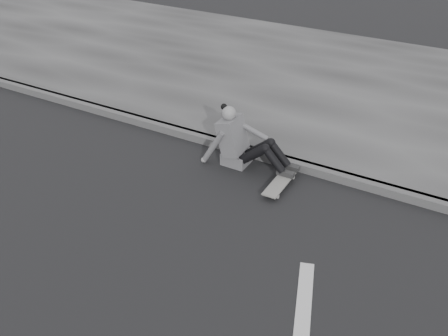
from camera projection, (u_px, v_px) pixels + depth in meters
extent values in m
plane|color=black|center=(116.00, 248.00, 5.64)|extent=(80.00, 80.00, 0.00)
cube|color=#464646|center=(227.00, 145.00, 7.51)|extent=(24.00, 0.16, 0.12)
cube|color=#383838|center=(302.00, 78.00, 9.73)|extent=(24.00, 6.00, 0.12)
cylinder|color=#A6A6A1|center=(267.00, 193.00, 6.51)|extent=(0.03, 0.05, 0.05)
cylinder|color=#A6A6A1|center=(277.00, 197.00, 6.44)|extent=(0.03, 0.05, 0.05)
cylinder|color=#A6A6A1|center=(283.00, 174.00, 6.89)|extent=(0.03, 0.05, 0.05)
cylinder|color=#A6A6A1|center=(293.00, 177.00, 6.83)|extent=(0.03, 0.05, 0.05)
cube|color=#2C2C2E|center=(272.00, 193.00, 6.46)|extent=(0.16, 0.04, 0.03)
cube|color=#2C2C2E|center=(288.00, 174.00, 6.84)|extent=(0.16, 0.04, 0.03)
cube|color=slate|center=(281.00, 182.00, 6.64)|extent=(0.20, 0.78, 0.02)
cube|color=#535355|center=(237.00, 157.00, 7.15)|extent=(0.36, 0.34, 0.18)
cube|color=#535355|center=(233.00, 135.00, 7.00)|extent=(0.37, 0.40, 0.57)
cube|color=#535355|center=(224.00, 126.00, 6.99)|extent=(0.14, 0.30, 0.20)
cylinder|color=gray|center=(230.00, 119.00, 6.89)|extent=(0.09, 0.09, 0.08)
sphere|color=gray|center=(229.00, 113.00, 6.84)|extent=(0.20, 0.20, 0.20)
sphere|color=black|center=(224.00, 107.00, 6.86)|extent=(0.09, 0.09, 0.09)
cylinder|color=black|center=(254.00, 154.00, 6.85)|extent=(0.43, 0.13, 0.39)
cylinder|color=black|center=(260.00, 148.00, 6.98)|extent=(0.43, 0.13, 0.39)
cylinder|color=black|center=(274.00, 160.00, 6.73)|extent=(0.35, 0.11, 0.36)
cylinder|color=black|center=(279.00, 154.00, 6.86)|extent=(0.35, 0.11, 0.36)
sphere|color=black|center=(265.00, 149.00, 6.71)|extent=(0.13, 0.13, 0.13)
sphere|color=black|center=(271.00, 143.00, 6.84)|extent=(0.13, 0.13, 0.13)
cube|color=#272727|center=(286.00, 173.00, 6.73)|extent=(0.24, 0.08, 0.07)
cube|color=#272727|center=(291.00, 167.00, 6.86)|extent=(0.24, 0.08, 0.07)
cylinder|color=#535355|center=(213.00, 147.00, 7.00)|extent=(0.38, 0.08, 0.58)
sphere|color=gray|center=(204.00, 160.00, 7.19)|extent=(0.08, 0.08, 0.08)
cylinder|color=#535355|center=(253.00, 131.00, 6.98)|extent=(0.48, 0.08, 0.21)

